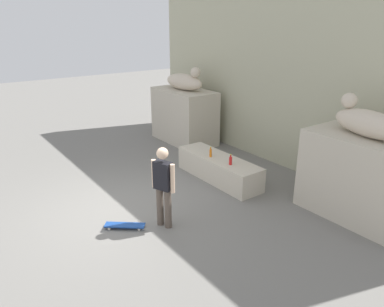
{
  "coord_description": "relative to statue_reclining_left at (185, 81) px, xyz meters",
  "views": [
    {
      "loc": [
        6.7,
        -2.95,
        3.94
      ],
      "look_at": [
        0.45,
        1.61,
        1.1
      ],
      "focal_mm": 34.41,
      "sensor_mm": 36.0,
      "label": 1
    }
  ],
  "objects": [
    {
      "name": "skateboard",
      "position": [
        3.86,
        -4.18,
        -1.98
      ],
      "size": [
        0.66,
        0.75,
        0.08
      ],
      "rotation": [
        0.0,
        0.0,
        4.03
      ],
      "color": "navy",
      "rests_on": "ground_plane"
    },
    {
      "name": "pedestal_left",
      "position": [
        -0.04,
        -0.0,
        -1.16
      ],
      "size": [
        2.26,
        1.23,
        1.76
      ],
      "primitive_type": "cube",
      "color": "beige",
      "rests_on": "ground_plane"
    },
    {
      "name": "statue_reclining_right",
      "position": [
        6.23,
        0.0,
        0.0
      ],
      "size": [
        1.67,
        0.81,
        0.78
      ],
      "rotation": [
        0.0,
        0.0,
        2.98
      ],
      "color": "beige",
      "rests_on": "pedestal_right"
    },
    {
      "name": "bottle_orange",
      "position": [
        2.97,
        -1.29,
        -1.32
      ],
      "size": [
        0.06,
        0.06,
        0.27
      ],
      "color": "orange",
      "rests_on": "ledge_block"
    },
    {
      "name": "statue_reclining_left",
      "position": [
        0.0,
        0.0,
        0.0
      ],
      "size": [
        1.65,
        0.73,
        0.78
      ],
      "rotation": [
        0.0,
        0.0,
        0.11
      ],
      "color": "beige",
      "rests_on": "pedestal_left"
    },
    {
      "name": "skater",
      "position": [
        4.24,
        -3.49,
        -1.12
      ],
      "size": [
        0.51,
        0.31,
        1.67
      ],
      "rotation": [
        0.0,
        0.0,
        3.51
      ],
      "color": "brown",
      "rests_on": "ground_plane"
    },
    {
      "name": "ground_plane",
      "position": [
        3.12,
        -3.92,
        -2.04
      ],
      "size": [
        40.0,
        40.0,
        0.0
      ],
      "primitive_type": "plane",
      "color": "slate"
    },
    {
      "name": "ledge_block",
      "position": [
        3.12,
        -1.13,
        -1.74
      ],
      "size": [
        2.57,
        0.76,
        0.61
      ],
      "primitive_type": "cube",
      "color": "beige",
      "rests_on": "ground_plane"
    },
    {
      "name": "facade_wall",
      "position": [
        3.12,
        1.23,
        1.11
      ],
      "size": [
        10.87,
        0.6,
        6.3
      ],
      "primitive_type": "cube",
      "color": "#B6B597",
      "rests_on": "ground_plane"
    },
    {
      "name": "bottle_red",
      "position": [
        3.67,
        -1.23,
        -1.32
      ],
      "size": [
        0.07,
        0.07,
        0.26
      ],
      "color": "red",
      "rests_on": "ledge_block"
    },
    {
      "name": "pedestal_right",
      "position": [
        6.27,
        -0.0,
        -1.16
      ],
      "size": [
        2.26,
        1.23,
        1.76
      ],
      "primitive_type": "cube",
      "color": "beige",
      "rests_on": "ground_plane"
    }
  ]
}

